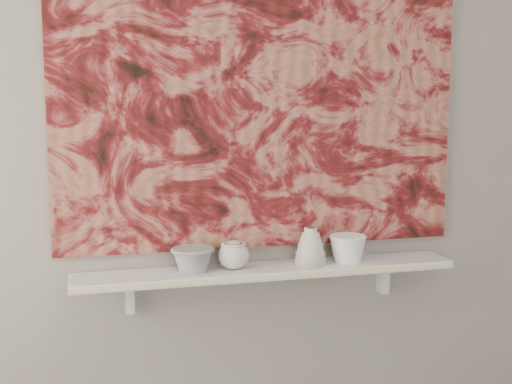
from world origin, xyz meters
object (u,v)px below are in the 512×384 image
object	(u,v)px
shelf	(267,271)
cup_cream	(234,255)
painting	(261,97)
bowl_white	(348,248)
bowl_grey	(193,259)
bell_vessel	(310,246)

from	to	relation	value
shelf	cup_cream	bearing A→B (deg)	180.00
painting	bowl_white	xyz separation A→B (m)	(0.31, -0.08, -0.56)
bowl_grey	bell_vessel	distance (m)	0.44
cup_cream	painting	bearing A→B (deg)	33.08
painting	bell_vessel	size ratio (longest dim) A/B	10.98
bell_vessel	bowl_white	world-z (taller)	bell_vessel
shelf	bowl_grey	distance (m)	0.28
shelf	cup_cream	size ratio (longest dim) A/B	12.73
cup_cream	bowl_white	bearing A→B (deg)	0.00
painting	bowl_grey	size ratio (longest dim) A/B	9.68
painting	cup_cream	world-z (taller)	painting
painting	bowl_white	size ratio (longest dim) A/B	10.74
cup_cream	bowl_white	distance (m)	0.44
bowl_grey	cup_cream	bearing A→B (deg)	0.00
painting	bowl_white	bearing A→B (deg)	-14.41
shelf	bell_vessel	bearing A→B (deg)	0.00
cup_cream	bell_vessel	xyz separation A→B (m)	(0.29, 0.00, 0.02)
cup_cream	bell_vessel	size ratio (longest dim) A/B	0.80
bell_vessel	bowl_white	bearing A→B (deg)	0.00
painting	cup_cream	bearing A→B (deg)	-146.92
bowl_grey	shelf	bearing A→B (deg)	0.00
bell_vessel	bowl_white	xyz separation A→B (m)	(0.15, 0.00, -0.02)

